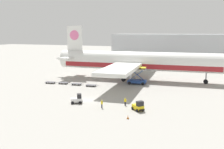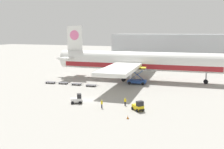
{
  "view_description": "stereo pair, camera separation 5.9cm",
  "coord_description": "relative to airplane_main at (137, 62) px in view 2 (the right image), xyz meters",
  "views": [
    {
      "loc": [
        23.77,
        -48.24,
        15.08
      ],
      "look_at": [
        1.54,
        12.21,
        4.0
      ],
      "focal_mm": 40.0,
      "sensor_mm": 36.0,
      "label": 1
    },
    {
      "loc": [
        23.82,
        -48.22,
        15.08
      ],
      "look_at": [
        1.54,
        12.21,
        4.0
      ],
      "focal_mm": 40.0,
      "sensor_mm": 36.0,
      "label": 2
    }
  ],
  "objects": [
    {
      "name": "baggage_dolly_trail",
      "position": [
        -9.55,
        -13.5,
        -5.45
      ],
      "size": [
        3.75,
        1.7,
        0.48
      ],
      "rotation": [
        0.0,
        0.0,
        0.07
      ],
      "color": "#56565B",
      "rests_on": "ground_plane"
    },
    {
      "name": "baggage_dolly_second",
      "position": [
        -18.61,
        -13.22,
        -5.45
      ],
      "size": [
        3.75,
        1.7,
        0.48
      ],
      "rotation": [
        0.0,
        0.0,
        0.07
      ],
      "color": "#56565B",
      "rests_on": "ground_plane"
    },
    {
      "name": "terminal_building",
      "position": [
        24.32,
        41.86,
        1.15
      ],
      "size": [
        90.0,
        18.2,
        14.0
      ],
      "color": "#B2B7BC",
      "rests_on": "ground_plane"
    },
    {
      "name": "scissor_lift_loader",
      "position": [
        1.66,
        -5.79,
        -3.92
      ],
      "size": [
        5.37,
        3.65,
        4.95
      ],
      "rotation": [
        0.0,
        0.0,
        0.06
      ],
      "color": "#284C99",
      "rests_on": "ground_plane"
    },
    {
      "name": "traffic_cone_near",
      "position": [
        7.64,
        -35.18,
        -5.5
      ],
      "size": [
        0.4,
        0.4,
        0.69
      ],
      "color": "black",
      "rests_on": "ground_plane"
    },
    {
      "name": "ground_crew_far",
      "position": [
        0.99,
        -31.05,
        -4.83
      ],
      "size": [
        0.48,
        0.39,
        1.72
      ],
      "rotation": [
        0.0,
        0.0,
        5.65
      ],
      "color": "black",
      "rests_on": "ground_plane"
    },
    {
      "name": "baggage_dolly_lead",
      "position": [
        -22.56,
        -13.92,
        -5.45
      ],
      "size": [
        3.75,
        1.7,
        0.48
      ],
      "rotation": [
        0.0,
        0.0,
        0.07
      ],
      "color": "#56565B",
      "rests_on": "ground_plane"
    },
    {
      "name": "ground_crew_near",
      "position": [
        4.84,
        -27.7,
        -4.86
      ],
      "size": [
        0.54,
        0.34,
        1.67
      ],
      "rotation": [
        0.0,
        0.0,
        2.77
      ],
      "color": "black",
      "rests_on": "ground_plane"
    },
    {
      "name": "baggage_tug_foreground",
      "position": [
        8.23,
        -30.06,
        -4.96
      ],
      "size": [
        2.77,
        2.69,
        2.0
      ],
      "rotation": [
        0.0,
        0.0,
        -0.72
      ],
      "color": "yellow",
      "rests_on": "ground_plane"
    },
    {
      "name": "baggage_tug_mid",
      "position": [
        -5.37,
        -29.53,
        -4.96
      ],
      "size": [
        2.82,
        2.52,
        2.0
      ],
      "rotation": [
        0.0,
        0.0,
        0.52
      ],
      "color": "silver",
      "rests_on": "ground_plane"
    },
    {
      "name": "ground_plane",
      "position": [
        -4.34,
        -27.09,
        -5.84
      ],
      "size": [
        400.0,
        400.0,
        0.0
      ],
      "primitive_type": "plane",
      "color": "#9E9B93"
    },
    {
      "name": "baggage_dolly_third",
      "position": [
        -14.19,
        -13.33,
        -5.45
      ],
      "size": [
        3.75,
        1.7,
        0.48
      ],
      "rotation": [
        0.0,
        0.0,
        0.07
      ],
      "color": "#56565B",
      "rests_on": "ground_plane"
    },
    {
      "name": "airplane_main",
      "position": [
        0.0,
        0.0,
        0.0
      ],
      "size": [
        58.1,
        48.4,
        17.0
      ],
      "rotation": [
        0.0,
        0.0,
        0.06
      ],
      "color": "white",
      "rests_on": "ground_plane"
    }
  ]
}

